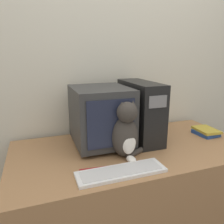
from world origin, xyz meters
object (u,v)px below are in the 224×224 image
at_px(crt_monitor, 101,116).
at_px(computer_tower, 140,111).
at_px(keyboard, 121,172).
at_px(cat, 126,133).
at_px(pen, 93,168).
at_px(book_stack, 206,132).

height_order(crt_monitor, computer_tower, computer_tower).
bearing_deg(crt_monitor, computer_tower, 0.99).
bearing_deg(computer_tower, keyboard, -126.92).
xyz_separation_m(computer_tower, cat, (-0.22, -0.25, -0.06)).
bearing_deg(pen, computer_tower, 35.98).
bearing_deg(pen, cat, 19.48).
relative_size(crt_monitor, computer_tower, 0.92).
relative_size(computer_tower, book_stack, 2.33).
xyz_separation_m(crt_monitor, cat, (0.09, -0.24, -0.05)).
distance_m(crt_monitor, computer_tower, 0.31).
height_order(keyboard, pen, keyboard).
bearing_deg(book_stack, pen, -167.39).
bearing_deg(keyboard, book_stack, 20.38).
bearing_deg(book_stack, keyboard, -159.62).
relative_size(crt_monitor, keyboard, 0.90).
bearing_deg(cat, computer_tower, 44.56).
relative_size(keyboard, book_stack, 2.40).
bearing_deg(keyboard, crt_monitor, 87.92).
relative_size(keyboard, cat, 1.36).
distance_m(crt_monitor, pen, 0.41).
bearing_deg(cat, pen, -164.19).
height_order(cat, book_stack, cat).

